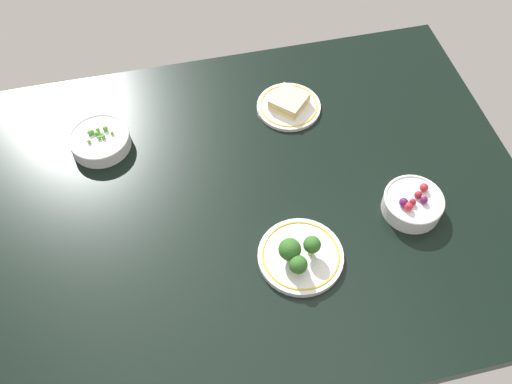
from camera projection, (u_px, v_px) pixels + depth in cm
name	position (u px, v px, depth cm)	size (l,w,h in cm)	color
dining_table	(256.00, 201.00, 140.78)	(136.85, 104.93, 4.00)	black
bowl_berries	(413.00, 203.00, 134.74)	(14.63, 14.63, 6.58)	silver
plate_sandwich	(289.00, 105.00, 155.27)	(17.92, 17.92, 4.24)	silver
plate_broccoli	(300.00, 255.00, 127.27)	(19.97, 19.97, 8.16)	silver
bowl_peas	(100.00, 140.00, 146.75)	(15.97, 15.97, 5.17)	silver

